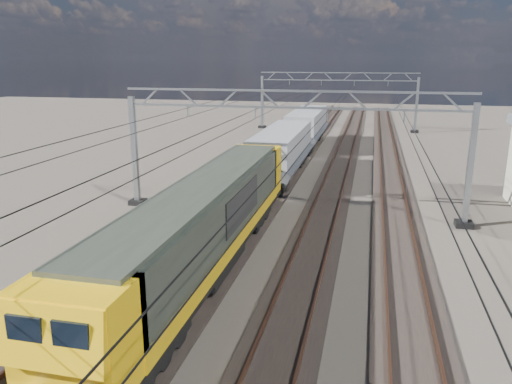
% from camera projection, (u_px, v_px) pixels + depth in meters
% --- Properties ---
extents(ground, '(160.00, 160.00, 0.00)m').
position_uv_depth(ground, '(276.00, 238.00, 25.12)').
color(ground, black).
rests_on(ground, ground).
extents(track_outer_west, '(2.60, 140.00, 0.30)m').
position_uv_depth(track_outer_west, '(165.00, 228.00, 26.41)').
color(track_outer_west, black).
rests_on(track_outer_west, ground).
extents(track_loco, '(2.60, 140.00, 0.30)m').
position_uv_depth(track_loco, '(238.00, 234.00, 25.54)').
color(track_loco, black).
rests_on(track_loco, ground).
extents(track_inner_east, '(2.60, 140.00, 0.30)m').
position_uv_depth(track_inner_east, '(316.00, 240.00, 24.66)').
color(track_inner_east, black).
rests_on(track_inner_east, ground).
extents(track_outer_east, '(2.60, 140.00, 0.30)m').
position_uv_depth(track_outer_east, '(399.00, 246.00, 23.79)').
color(track_outer_east, black).
rests_on(track_outer_east, ground).
extents(catenary_gantry_mid, '(19.90, 0.90, 7.11)m').
position_uv_depth(catenary_gantry_mid, '(290.00, 148.00, 27.87)').
color(catenary_gantry_mid, gray).
rests_on(catenary_gantry_mid, ground).
extents(catenary_gantry_far, '(19.90, 0.90, 7.11)m').
position_uv_depth(catenary_gantry_far, '(337.00, 99.00, 61.74)').
color(catenary_gantry_far, gray).
rests_on(catenary_gantry_far, ground).
extents(overhead_wires, '(12.03, 140.00, 0.53)m').
position_uv_depth(overhead_wires, '(301.00, 108.00, 31.15)').
color(overhead_wires, black).
rests_on(overhead_wires, ground).
extents(locomotive, '(2.76, 21.10, 3.62)m').
position_uv_depth(locomotive, '(205.00, 222.00, 20.20)').
color(locomotive, black).
rests_on(locomotive, ground).
extents(hopper_wagon_lead, '(3.38, 13.00, 3.25)m').
position_uv_depth(hopper_wagon_lead, '(282.00, 149.00, 36.88)').
color(hopper_wagon_lead, black).
rests_on(hopper_wagon_lead, ground).
extents(hopper_wagon_mid, '(3.38, 13.00, 3.25)m').
position_uv_depth(hopper_wagon_mid, '(307.00, 125.00, 50.24)').
color(hopper_wagon_mid, black).
rests_on(hopper_wagon_mid, ground).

